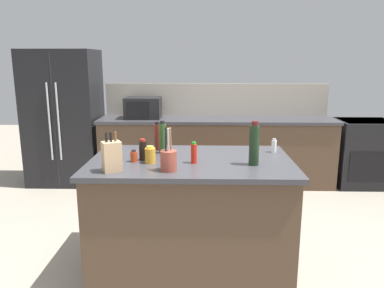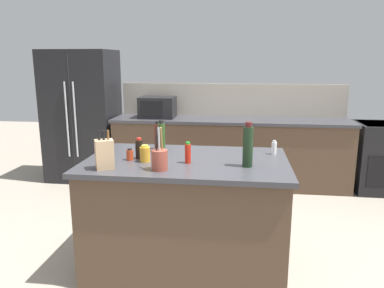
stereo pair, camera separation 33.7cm
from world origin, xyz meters
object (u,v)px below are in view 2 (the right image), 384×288
Objects in this scene: range_oven at (384,157)px; wine_bottle at (248,146)px; microwave at (158,107)px; honey_jar at (145,154)px; spice_jar_paprika at (130,155)px; refrigerator at (83,116)px; olive_oil_bottle at (162,137)px; utensil_crock at (160,159)px; vinegar_bottle at (158,136)px; salt_shaker at (274,148)px; hot_sauce_bottle at (188,153)px; soy_sauce_bottle at (139,149)px; knife_block at (105,154)px.

wine_bottle is (-1.86, -2.35, 0.63)m from range_oven.
honey_jar is (0.41, -2.31, -0.08)m from microwave.
spice_jar_paprika is 0.95m from wine_bottle.
olive_oil_bottle is (1.60, -2.04, 0.14)m from refrigerator.
refrigerator is 2.72m from spice_jar_paprika.
vinegar_bottle is at bearing 103.40° from utensil_crock.
microwave is 2.29m from spice_jar_paprika.
salt_shaker is at bearing 33.56° from utensil_crock.
hot_sauce_bottle is at bearing -3.66° from spice_jar_paprika.
soy_sauce_bottle is at bearing -81.39° from microwave.
vinegar_bottle reaches higher than soy_sauce_bottle.
olive_oil_bottle is (0.47, -1.99, -0.01)m from microwave.
hot_sauce_bottle is (1.88, -2.36, 0.08)m from refrigerator.
hot_sauce_bottle is at bearing 49.76° from utensil_crock.
refrigerator is 6.45× the size of knife_block.
wine_bottle is at bearing -4.26° from spice_jar_paprika.
range_oven is 3.57m from soy_sauce_bottle.
spice_jar_paprika is 0.48m from hot_sauce_bottle.
refrigerator reaches higher than salt_shaker.
spice_jar_paprika is at bearing 176.34° from hot_sauce_bottle.
knife_block reaches higher than olive_oil_bottle.
salt_shaker is (2.57, -1.99, 0.06)m from refrigerator.
utensil_crock is 0.39m from spice_jar_paprika.
wine_bottle is at bearing -25.99° from olive_oil_bottle.
hot_sauce_bottle is at bearing -72.01° from microwave.
olive_oil_bottle is (0.14, 0.24, 0.05)m from soy_sauce_bottle.
soy_sauce_bottle reaches higher than honey_jar.
soy_sauce_bottle is 0.51× the size of wine_bottle.
knife_block is at bearing -136.64° from honey_jar.
microwave is at bearing 96.81° from spice_jar_paprika.
knife_block is at bearing -154.80° from salt_shaker.
knife_block is at bearing -110.75° from vinegar_bottle.
utensil_crock is 1.83× the size of soy_sauce_bottle.
honey_jar is at bearing 15.87° from knife_block.
vinegar_bottle is (0.25, 0.67, 0.01)m from knife_block.
refrigerator is 10.70× the size of soy_sauce_bottle.
microwave is 1.42× the size of wine_bottle.
olive_oil_bottle reaches higher than range_oven.
microwave reaches higher than range_oven.
hot_sauce_bottle is 0.55m from vinegar_bottle.
soy_sauce_bottle is (0.18, 0.31, -0.03)m from knife_block.
utensil_crock is at bearing -77.27° from microwave.
hot_sauce_bottle is (0.18, 0.21, -0.00)m from utensil_crock.
honey_jar is at bearing 177.50° from wine_bottle.
honey_jar is 0.11m from soy_sauce_bottle.
olive_oil_bottle is at bearing -142.60° from range_oven.
microwave reaches higher than salt_shaker.
microwave is 2.77× the size of soy_sauce_bottle.
range_oven is 3.17× the size of knife_block.
microwave is at bearing -2.60° from refrigerator.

